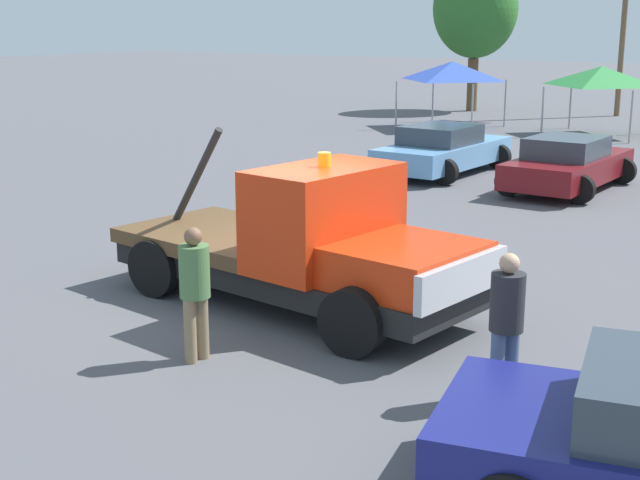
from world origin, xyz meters
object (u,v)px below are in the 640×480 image
object	(u,v)px
tow_truck	(310,248)
traffic_cone	(306,218)
person_near_truck	(507,317)
canopy_tent_blue	(453,71)
canopy_tent_green	(601,76)
parked_car_skyblue	(443,150)
person_at_hood	(195,285)
parked_car_maroon	(568,164)
tree_left	(475,9)

from	to	relation	value
tow_truck	traffic_cone	distance (m)	5.03
tow_truck	person_near_truck	world-z (taller)	tow_truck
canopy_tent_blue	traffic_cone	xyz separation A→B (m)	(5.12, -17.56, -1.94)
person_near_truck	canopy_tent_green	distance (m)	24.68
tow_truck	parked_car_skyblue	bearing A→B (deg)	114.23
tow_truck	canopy_tent_blue	size ratio (longest dim) A/B	1.88
tow_truck	person_near_truck	xyz separation A→B (m)	(3.57, -1.47, 0.05)
person_at_hood	parked_car_maroon	world-z (taller)	person_at_hood
person_near_truck	parked_car_skyblue	bearing A→B (deg)	-34.78
parked_car_skyblue	canopy_tent_blue	world-z (taller)	canopy_tent_blue
parked_car_maroon	traffic_cone	world-z (taller)	parked_car_maroon
person_at_hood	parked_car_skyblue	distance (m)	14.67
person_at_hood	tree_left	xyz separation A→B (m)	(-10.01, 30.75, 3.61)
person_at_hood	parked_car_maroon	bearing A→B (deg)	-84.92
person_at_hood	parked_car_skyblue	xyz separation A→B (m)	(-3.53, 14.23, -0.33)
canopy_tent_green	tree_left	size ratio (longest dim) A/B	0.46
parked_car_maroon	canopy_tent_blue	size ratio (longest dim) A/B	1.45
parked_car_skyblue	canopy_tent_blue	bearing A→B (deg)	26.28
parked_car_skyblue	canopy_tent_green	world-z (taller)	canopy_tent_green
person_near_truck	traffic_cone	size ratio (longest dim) A/B	3.06
person_at_hood	traffic_cone	size ratio (longest dim) A/B	3.07
person_at_hood	person_near_truck	bearing A→B (deg)	-159.67
canopy_tent_green	parked_car_maroon	bearing A→B (deg)	-77.11
canopy_tent_blue	tree_left	xyz separation A→B (m)	(-2.09, 6.67, 2.40)
person_at_hood	canopy_tent_blue	world-z (taller)	canopy_tent_blue
tree_left	person_near_truck	bearing A→B (deg)	-65.42
parked_car_maroon	traffic_cone	xyz separation A→B (m)	(-2.92, -7.17, -0.39)
traffic_cone	parked_car_skyblue	bearing A→B (deg)	95.41
parked_car_maroon	tree_left	distance (m)	20.24
person_near_truck	parked_car_maroon	world-z (taller)	person_near_truck
canopy_tent_blue	tow_truck	bearing A→B (deg)	-69.80
parked_car_skyblue	parked_car_maroon	xyz separation A→B (m)	(3.65, -0.55, -0.00)
person_at_hood	canopy_tent_green	size ratio (longest dim) A/B	0.53
parked_car_skyblue	traffic_cone	distance (m)	7.76
parked_car_skyblue	tree_left	distance (m)	18.18
parked_car_skyblue	person_at_hood	bearing A→B (deg)	-163.84
tree_left	parked_car_maroon	bearing A→B (deg)	-59.30
parked_car_maroon	canopy_tent_green	distance (m)	11.56
tow_truck	canopy_tent_blue	bearing A→B (deg)	117.59
canopy_tent_blue	tree_left	distance (m)	7.39
parked_car_skyblue	canopy_tent_green	size ratio (longest dim) A/B	1.52
person_at_hood	canopy_tent_blue	distance (m)	25.38
person_near_truck	person_at_hood	distance (m)	3.74
tow_truck	canopy_tent_green	world-z (taller)	tow_truck
parked_car_maroon	tow_truck	bearing A→B (deg)	-178.42
parked_car_maroon	canopy_tent_green	world-z (taller)	canopy_tent_green
canopy_tent_green	person_at_hood	bearing A→B (deg)	-84.41
tree_left	tow_truck	bearing A→B (deg)	-70.45
canopy_tent_blue	person_near_truck	bearing A→B (deg)	-63.49
tow_truck	tree_left	bearing A→B (deg)	116.94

